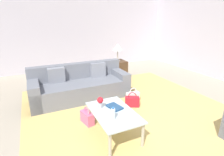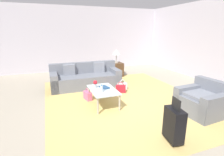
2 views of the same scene
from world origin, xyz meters
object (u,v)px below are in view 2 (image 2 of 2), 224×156
object	(u,v)px
handbag_pink	(88,95)
couch	(85,78)
water_bottle	(102,89)
handbag_white	(122,86)
table_lamp	(116,52)
handbag_red	(121,89)
armchair	(203,102)
coffee_table_book	(104,87)
flower_vase	(95,83)
coffee_table	(103,91)
side_table	(116,69)
suitcase_black	(174,124)

from	to	relation	value
handbag_pink	couch	bearing A→B (deg)	170.52
water_bottle	handbag_white	size ratio (longest dim) A/B	0.57
handbag_white	table_lamp	bearing A→B (deg)	164.61
couch	handbag_red	size ratio (longest dim) A/B	6.74
water_bottle	handbag_white	distance (m)	1.66
handbag_pink	armchair	bearing A→B (deg)	53.71
couch	coffee_table_book	world-z (taller)	couch
water_bottle	flower_vase	xyz separation A→B (m)	(-0.42, -0.05, 0.03)
flower_vase	handbag_white	world-z (taller)	flower_vase
couch	handbag_white	world-z (taller)	couch
coffee_table	side_table	distance (m)	3.18
table_lamp	coffee_table	bearing A→B (deg)	-28.18
flower_vase	handbag_pink	xyz separation A→B (m)	(-0.30, -0.16, -0.44)
couch	handbag_pink	xyz separation A→B (m)	(1.27, -0.21, -0.17)
water_bottle	side_table	xyz separation A→B (m)	(-3.00, 1.60, -0.25)
couch	coffee_table_book	distance (m)	1.69
armchair	coffee_table	bearing A→B (deg)	-120.87
coffee_table_book	handbag_pink	distance (m)	0.66
coffee_table_book	suitcase_black	world-z (taller)	suitcase_black
flower_vase	suitcase_black	xyz separation A→B (m)	(2.22, 0.85, -0.22)
side_table	flower_vase	bearing A→B (deg)	-32.60
handbag_white	couch	bearing A→B (deg)	-126.87
table_lamp	suitcase_black	world-z (taller)	table_lamp
water_bottle	handbag_pink	bearing A→B (deg)	-163.71
flower_vase	armchair	bearing A→B (deg)	56.82
coffee_table	flower_vase	bearing A→B (deg)	-145.71
coffee_table	water_bottle	distance (m)	0.27
armchair	coffee_table_book	bearing A→B (deg)	-124.14
suitcase_black	handbag_white	bearing A→B (deg)	174.30
armchair	handbag_red	size ratio (longest dim) A/B	2.92
coffee_table	side_table	world-z (taller)	side_table
armchair	suitcase_black	distance (m)	1.63
coffee_table_book	handbag_white	size ratio (longest dim) A/B	0.81
coffee_table_book	suitcase_black	distance (m)	2.21
armchair	suitcase_black	bearing A→B (deg)	-64.35
couch	suitcase_black	bearing A→B (deg)	11.91
coffee_table	table_lamp	world-z (taller)	table_lamp
couch	coffee_table	world-z (taller)	couch
water_bottle	table_lamp	bearing A→B (deg)	151.93
couch	flower_vase	bearing A→B (deg)	-1.82
handbag_pink	handbag_white	xyz separation A→B (m)	(-0.45, 1.31, 0.00)
coffee_table_book	table_lamp	world-z (taller)	table_lamp
armchair	handbag_pink	xyz separation A→B (m)	(-1.82, -2.48, -0.16)
water_bottle	table_lamp	distance (m)	3.44
flower_vase	handbag_pink	bearing A→B (deg)	-152.04
water_bottle	flower_vase	size ratio (longest dim) A/B	1.00
suitcase_black	handbag_pink	xyz separation A→B (m)	(-2.52, -1.01, -0.23)
water_bottle	suitcase_black	distance (m)	1.98
suitcase_black	handbag_red	bearing A→B (deg)	177.04
coffee_table_book	table_lamp	bearing A→B (deg)	139.02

